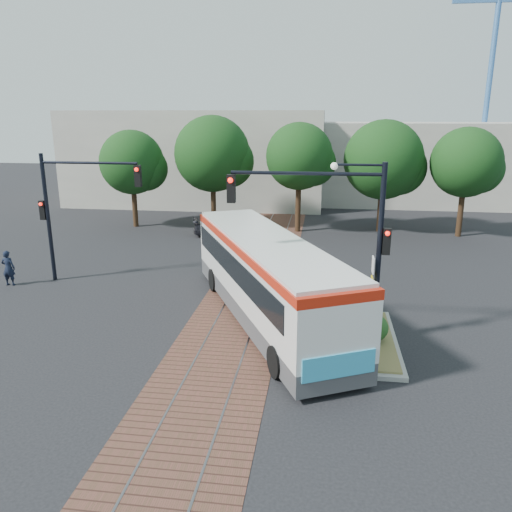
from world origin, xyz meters
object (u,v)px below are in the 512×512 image
Objects in this scene: traffic_island at (365,333)px; parked_car at (225,226)px; officer at (8,268)px; signal_pole_left at (69,201)px; signal_pole_main at (343,224)px; city_bus at (266,274)px.

parked_car reaches higher than traffic_island.
officer is 13.73m from parked_car.
signal_pole_left is at bearing -163.46° from officer.
signal_pole_main is at bearing 174.64° from traffic_island.
city_bus is 3.90m from signal_pole_main.
signal_pole_main reaches higher than traffic_island.
signal_pole_main reaches higher than signal_pole_left.
signal_pole_main is at bearing -21.45° from signal_pole_left.
city_bus is at bearing 151.32° from signal_pole_main.
signal_pole_left is 1.45× the size of parked_car.
signal_pole_main is (-0.96, 0.09, 3.83)m from traffic_island.
signal_pole_main is at bearing -54.49° from city_bus.
signal_pole_main reaches higher than officer.
city_bus is at bearing 156.77° from traffic_island.
signal_pole_left is at bearing 158.55° from signal_pole_main.
traffic_island is at bearing -49.03° from city_bus.
traffic_island is at bearing 162.91° from officer.
traffic_island is 0.87× the size of signal_pole_main.
signal_pole_main is 1.00× the size of signal_pole_left.
traffic_island is 16.45m from officer.
parked_car is (8.00, 11.16, -0.23)m from officer.
signal_pole_main is 3.60× the size of officer.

